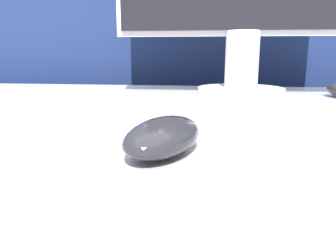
{
  "coord_description": "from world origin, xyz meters",
  "views": [
    {
      "loc": [
        -0.02,
        -0.5,
        0.85
      ],
      "look_at": [
        -0.07,
        -0.15,
        0.77
      ],
      "focal_mm": 35.0,
      "sensor_mm": 36.0,
      "label": 1
    }
  ],
  "objects": [
    {
      "name": "keyboard",
      "position": [
        -0.13,
        -0.0,
        0.76
      ],
      "size": [
        0.39,
        0.15,
        0.02
      ],
      "rotation": [
        0.0,
        0.0,
        -0.1
      ],
      "color": "silver",
      "rests_on": "desk"
    },
    {
      "name": "partition_panel",
      "position": [
        0.0,
        0.61,
        0.53
      ],
      "size": [
        5.0,
        0.03,
        1.05
      ],
      "color": "navy",
      "rests_on": "ground_plane"
    },
    {
      "name": "computer_mouse_near",
      "position": [
        -0.07,
        -0.18,
        0.77
      ],
      "size": [
        0.09,
        0.13,
        0.04
      ],
      "rotation": [
        0.0,
        0.0,
        -0.28
      ],
      "color": "#232328",
      "rests_on": "desk"
    }
  ]
}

